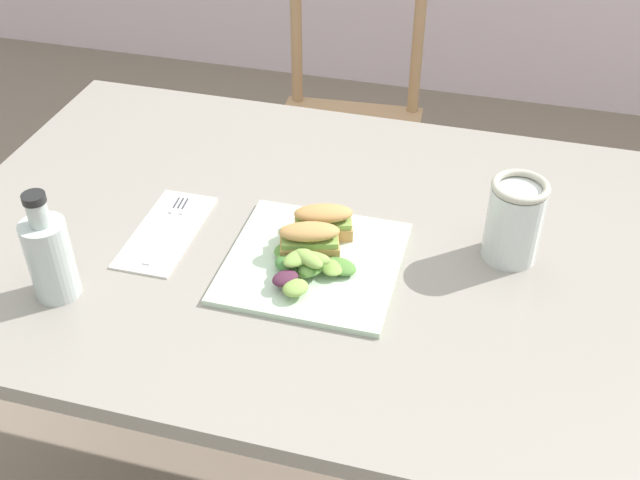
% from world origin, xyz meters
% --- Properties ---
extents(ground_plane, '(8.86, 8.86, 0.00)m').
position_xyz_m(ground_plane, '(0.00, 0.00, 0.00)').
color(ground_plane, '#7A6B5B').
extents(dining_table, '(1.40, 0.86, 0.74)m').
position_xyz_m(dining_table, '(0.03, -0.08, 0.62)').
color(dining_table, gray).
rests_on(dining_table, ground).
extents(chair_wooden_far, '(0.43, 0.43, 0.87)m').
position_xyz_m(chair_wooden_far, '(-0.18, 0.78, 0.45)').
color(chair_wooden_far, tan).
rests_on(chair_wooden_far, ground).
extents(plate_lunch, '(0.27, 0.27, 0.01)m').
position_xyz_m(plate_lunch, '(-0.01, -0.15, 0.74)').
color(plate_lunch, beige).
rests_on(plate_lunch, dining_table).
extents(sandwich_half_front, '(0.11, 0.08, 0.06)m').
position_xyz_m(sandwich_half_front, '(-0.02, -0.14, 0.78)').
color(sandwich_half_front, tan).
rests_on(sandwich_half_front, plate_lunch).
extents(sandwich_half_back, '(0.11, 0.08, 0.06)m').
position_xyz_m(sandwich_half_back, '(-0.02, -0.08, 0.78)').
color(sandwich_half_back, tan).
rests_on(sandwich_half_back, plate_lunch).
extents(salad_mixed_greens, '(0.15, 0.14, 0.04)m').
position_xyz_m(salad_mixed_greens, '(-0.02, -0.19, 0.77)').
color(salad_mixed_greens, '#3D7033').
rests_on(salad_mixed_greens, plate_lunch).
extents(napkin_folded, '(0.10, 0.23, 0.00)m').
position_xyz_m(napkin_folded, '(-0.28, -0.14, 0.74)').
color(napkin_folded, silver).
rests_on(napkin_folded, dining_table).
extents(fork_on_napkin, '(0.03, 0.19, 0.00)m').
position_xyz_m(fork_on_napkin, '(-0.28, -0.12, 0.75)').
color(fork_on_napkin, silver).
rests_on(fork_on_napkin, napkin_folded).
extents(bottle_cold_brew, '(0.07, 0.07, 0.18)m').
position_xyz_m(bottle_cold_brew, '(-0.37, -0.32, 0.80)').
color(bottle_cold_brew, black).
rests_on(bottle_cold_brew, dining_table).
extents(mason_jar_iced_tea, '(0.09, 0.09, 0.14)m').
position_xyz_m(mason_jar_iced_tea, '(0.29, -0.05, 0.80)').
color(mason_jar_iced_tea, '#995623').
rests_on(mason_jar_iced_tea, dining_table).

